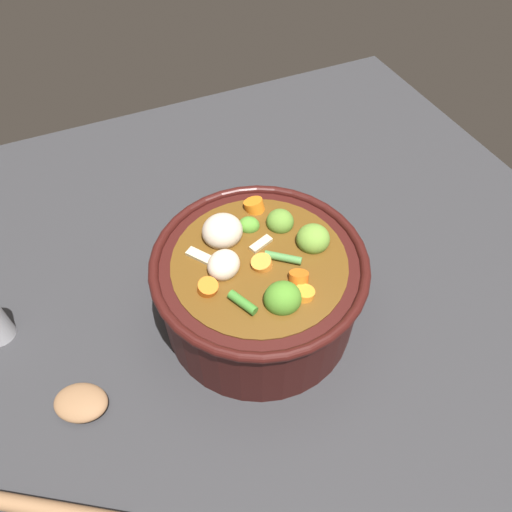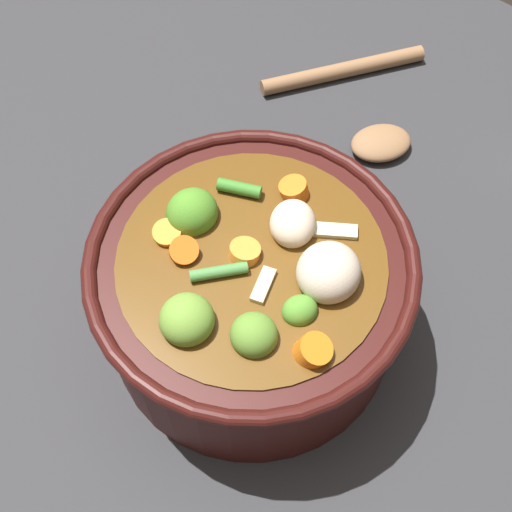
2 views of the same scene
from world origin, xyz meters
name	(u,v)px [view 2 (image 2 of 2)]	position (x,y,z in m)	size (l,w,h in m)	color
ground_plane	(252,325)	(0.00, 0.00, 0.00)	(1.10, 1.10, 0.00)	#2D2D30
cooking_pot	(252,292)	(0.00, 0.00, 0.07)	(0.27, 0.27, 0.15)	#38110F
wooden_spoon	(362,106)	(-0.08, 0.28, 0.01)	(0.20, 0.19, 0.02)	#8F6643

